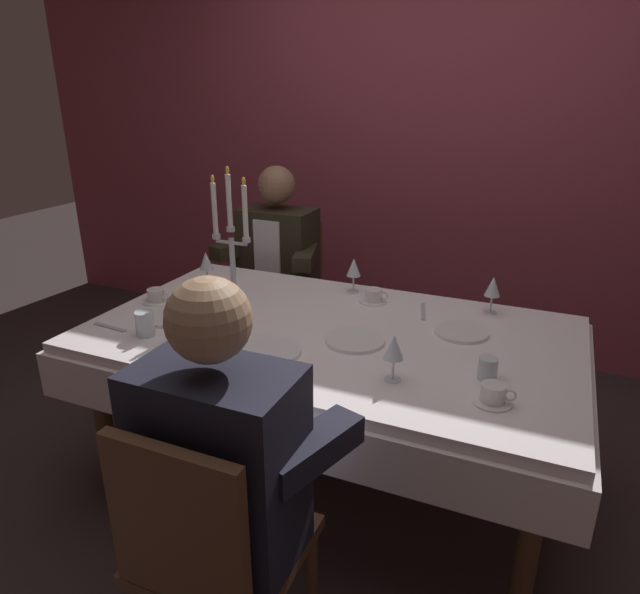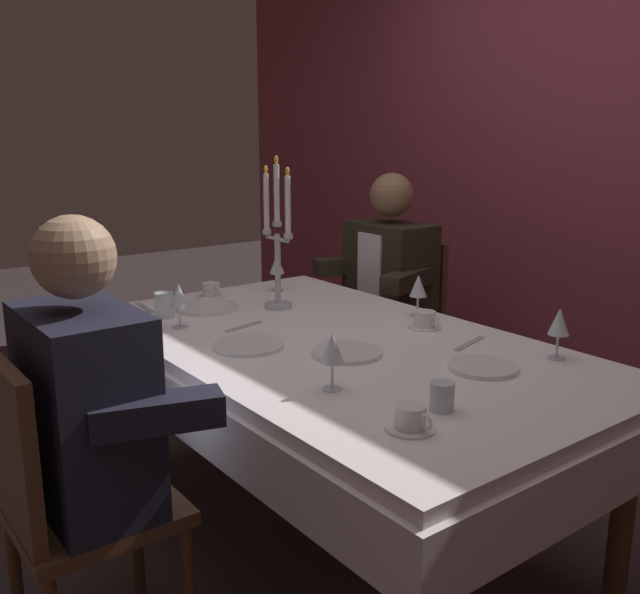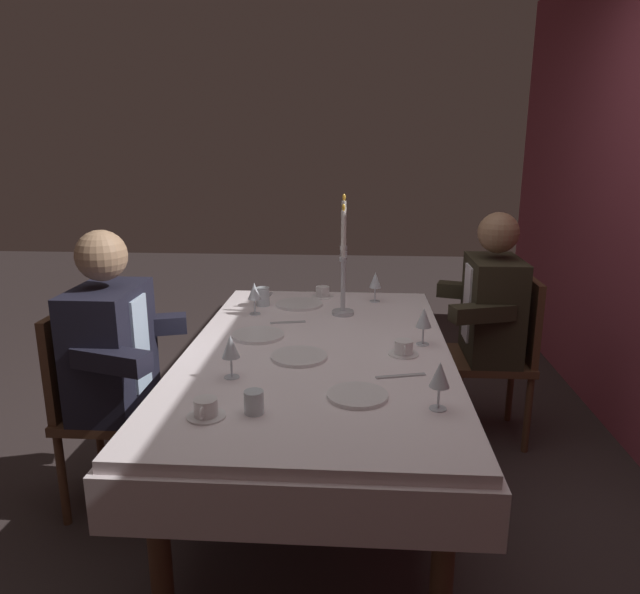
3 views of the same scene
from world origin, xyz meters
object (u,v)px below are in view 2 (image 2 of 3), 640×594
at_px(wine_glass_1, 332,350).
at_px(seated_diner_1, 84,409).
at_px(wine_glass_3, 179,297).
at_px(coffee_cup_0, 425,320).
at_px(dining_table, 337,374).
at_px(dinner_plate_3, 347,352).
at_px(water_tumbler_1, 442,396).
at_px(water_tumbler_0, 164,305).
at_px(candelabra, 277,247).
at_px(dinner_plate_1, 248,345).
at_px(wine_glass_2, 418,287).
at_px(wine_glass_0, 277,265).
at_px(coffee_cup_1, 211,291).
at_px(dinner_plate_0, 483,367).
at_px(wine_glass_4, 559,323).
at_px(seated_diner_0, 391,277).
at_px(coffee_cup_2, 411,419).
at_px(dinner_plate_2, 208,307).

distance_m(wine_glass_1, seated_diner_1, 0.67).
relative_size(wine_glass_3, coffee_cup_0, 1.24).
xyz_separation_m(dining_table, dinner_plate_3, (0.13, -0.07, 0.13)).
relative_size(coffee_cup_0, seated_diner_1, 0.11).
distance_m(dining_table, dinner_plate_3, 0.19).
bearing_deg(water_tumbler_1, water_tumbler_0, -172.06).
xyz_separation_m(candelabra, wine_glass_1, (0.84, -0.39, -0.13)).
bearing_deg(dinner_plate_1, wine_glass_2, 85.40).
bearing_deg(candelabra, wine_glass_2, 39.48).
bearing_deg(dinner_plate_3, wine_glass_0, 159.77).
xyz_separation_m(water_tumbler_1, coffee_cup_1, (-1.46, 0.13, -0.01)).
bearing_deg(wine_glass_0, water_tumbler_1, -16.89).
xyz_separation_m(candelabra, coffee_cup_0, (0.56, 0.26, -0.22)).
xyz_separation_m(dinner_plate_0, wine_glass_0, (-1.24, 0.09, 0.11)).
relative_size(candelabra, coffee_cup_1, 4.57).
relative_size(wine_glass_0, coffee_cup_1, 1.24).
bearing_deg(dining_table, dinner_plate_3, -26.92).
bearing_deg(seated_diner_1, dinner_plate_1, 106.33).
bearing_deg(wine_glass_1, dining_table, 139.59).
relative_size(wine_glass_0, seated_diner_1, 0.13).
height_order(dinner_plate_1, wine_glass_4, wine_glass_4).
relative_size(dining_table, wine_glass_4, 11.83).
xyz_separation_m(wine_glass_3, seated_diner_0, (-0.22, 1.24, -0.12)).
relative_size(dinner_plate_1, dinner_plate_3, 1.02).
height_order(dinner_plate_1, coffee_cup_1, coffee_cup_1).
bearing_deg(seated_diner_0, coffee_cup_2, -41.34).
distance_m(dinner_plate_3, wine_glass_3, 0.68).
bearing_deg(dining_table, coffee_cup_0, 79.85).
bearing_deg(dining_table, dinner_plate_2, -167.54).
xyz_separation_m(candelabra, wine_glass_2, (0.43, 0.35, -0.13)).
bearing_deg(wine_glass_1, dinner_plate_0, 72.91).
height_order(candelabra, coffee_cup_1, candelabra).
height_order(water_tumbler_0, coffee_cup_2, water_tumbler_0).
xyz_separation_m(dinner_plate_3, wine_glass_2, (-0.20, 0.51, 0.11)).
bearing_deg(water_tumbler_1, dinner_plate_0, 113.18).
relative_size(wine_glass_4, coffee_cup_0, 1.24).
xyz_separation_m(dinner_plate_0, water_tumbler_0, (-1.12, -0.51, 0.04)).
bearing_deg(coffee_cup_2, seated_diner_1, -136.68).
distance_m(dinner_plate_0, water_tumbler_1, 0.36).
distance_m(wine_glass_1, wine_glass_4, 0.76).
bearing_deg(seated_diner_0, coffee_cup_0, -35.11).
bearing_deg(dining_table, wine_glass_1, -40.41).
xyz_separation_m(dinner_plate_3, wine_glass_1, (0.21, -0.23, 0.11)).
bearing_deg(seated_diner_1, wine_glass_1, 63.73).
xyz_separation_m(coffee_cup_2, seated_diner_1, (-0.61, -0.58, -0.03)).
bearing_deg(dinner_plate_1, dinner_plate_0, 36.04).
bearing_deg(dining_table, coffee_cup_1, -177.87).
distance_m(dining_table, water_tumbler_0, 0.74).
bearing_deg(wine_glass_4, dining_table, -142.50).
distance_m(wine_glass_3, water_tumbler_1, 1.12).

